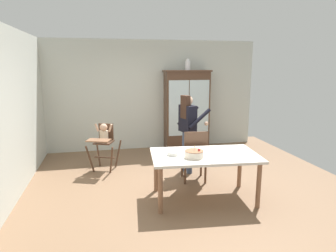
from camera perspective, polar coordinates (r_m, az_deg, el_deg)
ground_plane at (r=5.27m, az=1.98°, el=-11.69°), size 6.24×6.24×0.00m
wall_back at (r=7.45m, az=-2.97°, el=5.98°), size 5.32×0.06×2.70m
wall_left at (r=4.95m, az=-28.87°, el=1.61°), size 0.06×5.32×2.70m
china_cabinet at (r=7.42m, az=3.62°, el=3.17°), size 1.15×0.48×1.97m
ceramic_vase at (r=7.34m, az=3.82°, el=11.69°), size 0.13×0.13×0.27m
high_chair_with_toddler at (r=6.05m, az=-12.33°, el=-2.32°), size 0.74×0.81×0.95m
adult_person at (r=5.72m, az=3.88°, el=0.34°), size 0.61×0.60×1.53m
dining_table at (r=4.64m, az=7.09°, el=-6.45°), size 1.72×1.10×0.74m
birthday_cake at (r=4.42m, az=5.10°, el=-5.41°), size 0.28×0.28×0.19m
serving_bowl at (r=4.53m, az=1.00°, el=-5.30°), size 0.18×0.18×0.05m
dining_chair_far_side at (r=5.32m, az=5.21°, el=-5.14°), size 0.49×0.49×0.96m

